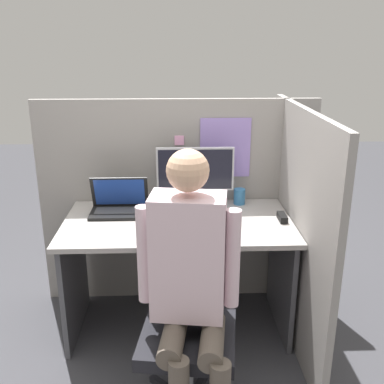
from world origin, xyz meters
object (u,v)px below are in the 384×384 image
object	(u,v)px
stapler	(282,217)
monitor	(195,172)
coffee_mug	(239,196)
laptop	(119,206)
carrot_toy	(199,233)
paper_box	(195,203)
person	(190,278)
office_chair	(185,310)

from	to	relation	value
stapler	monitor	bearing A→B (deg)	152.82
coffee_mug	laptop	bearing A→B (deg)	-169.81
monitor	carrot_toy	xyz separation A→B (m)	(-0.00, -0.49, -0.22)
paper_box	coffee_mug	size ratio (longest dim) A/B	2.73
monitor	person	distance (m)	1.03
monitor	laptop	bearing A→B (deg)	-167.56
laptop	carrot_toy	size ratio (longest dim) A/B	2.84
person	office_chair	bearing A→B (deg)	97.98
office_chair	monitor	bearing A→B (deg)	84.06
stapler	office_chair	xyz separation A→B (m)	(-0.62, -0.58, -0.27)
carrot_toy	coffee_mug	bearing A→B (deg)	60.13
laptop	stapler	xyz separation A→B (m)	(1.02, -0.16, -0.03)
stapler	office_chair	world-z (taller)	office_chair
paper_box	stapler	distance (m)	0.59
monitor	stapler	distance (m)	0.63
paper_box	person	xyz separation A→B (m)	(-0.07, -1.00, 0.00)
stapler	carrot_toy	size ratio (longest dim) A/B	0.95
carrot_toy	office_chair	size ratio (longest dim) A/B	0.13
laptop	office_chair	distance (m)	0.89
monitor	person	bearing A→B (deg)	-93.79
monitor	stapler	world-z (taller)	monitor
monitor	coffee_mug	size ratio (longest dim) A/B	4.77
monitor	office_chair	size ratio (longest dim) A/B	0.50
carrot_toy	coffee_mug	world-z (taller)	coffee_mug
laptop	coffee_mug	distance (m)	0.81
office_chair	stapler	bearing A→B (deg)	43.34
paper_box	monitor	size ratio (longest dim) A/B	0.57
stapler	carrot_toy	bearing A→B (deg)	-157.27
paper_box	person	world-z (taller)	person
paper_box	carrot_toy	xyz separation A→B (m)	(-0.00, -0.49, -0.00)
laptop	office_chair	world-z (taller)	office_chair
paper_box	laptop	bearing A→B (deg)	-167.88
person	coffee_mug	bearing A→B (deg)	70.51
laptop	person	xyz separation A→B (m)	(0.42, -0.90, -0.02)
monitor	carrot_toy	bearing A→B (deg)	-90.01
stapler	office_chair	bearing A→B (deg)	-136.66
monitor	laptop	xyz separation A→B (m)	(-0.49, -0.11, -0.19)
carrot_toy	office_chair	xyz separation A→B (m)	(-0.09, -0.36, -0.27)
laptop	person	bearing A→B (deg)	-64.69
stapler	coffee_mug	bearing A→B (deg)	126.46
stapler	coffee_mug	size ratio (longest dim) A/B	1.16
carrot_toy	laptop	bearing A→B (deg)	142.07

